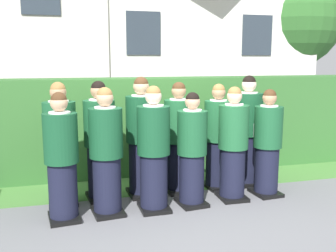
# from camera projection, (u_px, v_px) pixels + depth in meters

# --- Properties ---
(ground_plane) EXTENTS (60.00, 60.00, 0.00)m
(ground_plane) POSITION_uv_depth(u_px,v_px,m) (173.00, 206.00, 5.23)
(ground_plane) COLOR slate
(student_front_row_0) EXTENTS (0.41, 0.49, 1.58)m
(student_front_row_0) POSITION_uv_depth(u_px,v_px,m) (62.00, 160.00, 4.67)
(student_front_row_0) COLOR black
(student_front_row_0) RESTS_ON ground
(student_front_row_1) EXTENTS (0.42, 0.50, 1.62)m
(student_front_row_1) POSITION_uv_depth(u_px,v_px,m) (106.00, 155.00, 4.85)
(student_front_row_1) COLOR black
(student_front_row_1) RESTS_ON ground
(student_front_row_2) EXTENTS (0.42, 0.51, 1.63)m
(student_front_row_2) POSITION_uv_depth(u_px,v_px,m) (154.00, 152.00, 4.99)
(student_front_row_2) COLOR black
(student_front_row_2) RESTS_ON ground
(student_front_row_3) EXTENTS (0.40, 0.47, 1.53)m
(student_front_row_3) POSITION_uv_depth(u_px,v_px,m) (192.00, 152.00, 5.17)
(student_front_row_3) COLOR black
(student_front_row_3) RESTS_ON ground
(student_front_row_4) EXTENTS (0.41, 0.46, 1.59)m
(student_front_row_4) POSITION_uv_depth(u_px,v_px,m) (233.00, 146.00, 5.39)
(student_front_row_4) COLOR black
(student_front_row_4) RESTS_ON ground
(student_front_row_5) EXTENTS (0.40, 0.50, 1.54)m
(student_front_row_5) POSITION_uv_depth(u_px,v_px,m) (267.00, 145.00, 5.56)
(student_front_row_5) COLOR black
(student_front_row_5) RESTS_ON ground
(student_rear_row_0) EXTENTS (0.43, 0.49, 1.66)m
(student_rear_row_0) POSITION_uv_depth(u_px,v_px,m) (61.00, 147.00, 5.21)
(student_rear_row_0) COLOR black
(student_rear_row_0) RESTS_ON ground
(student_rear_row_1) EXTENTS (0.44, 0.52, 1.67)m
(student_rear_row_1) POSITION_uv_depth(u_px,v_px,m) (100.00, 144.00, 5.38)
(student_rear_row_1) COLOR black
(student_rear_row_1) RESTS_ON ground
(student_rear_row_2) EXTENTS (0.45, 0.51, 1.72)m
(student_rear_row_2) POSITION_uv_depth(u_px,v_px,m) (142.00, 140.00, 5.54)
(student_rear_row_2) COLOR black
(student_rear_row_2) RESTS_ON ground
(student_rear_row_3) EXTENTS (0.43, 0.52, 1.64)m
(student_rear_row_3) POSITION_uv_depth(u_px,v_px,m) (179.00, 140.00, 5.70)
(student_rear_row_3) COLOR black
(student_rear_row_3) RESTS_ON ground
(student_rear_row_4) EXTENTS (0.42, 0.52, 1.60)m
(student_rear_row_4) POSITION_uv_depth(u_px,v_px,m) (218.00, 139.00, 5.88)
(student_rear_row_4) COLOR black
(student_rear_row_4) RESTS_ON ground
(student_rear_row_5) EXTENTS (0.45, 0.50, 1.71)m
(student_rear_row_5) POSITION_uv_depth(u_px,v_px,m) (247.00, 133.00, 6.06)
(student_rear_row_5) COLOR black
(student_rear_row_5) RESTS_ON ground
(hedge) EXTENTS (10.29, 0.70, 1.64)m
(hedge) POSITION_uv_depth(u_px,v_px,m) (146.00, 125.00, 6.75)
(hedge) COLOR #33662D
(hedge) RESTS_ON ground
(school_building_annex) EXTENTS (7.65, 4.75, 6.40)m
(school_building_annex) POSITION_uv_depth(u_px,v_px,m) (179.00, 18.00, 12.45)
(school_building_annex) COLOR silver
(school_building_annex) RESTS_ON ground
(oak_tree_right) EXTENTS (2.88, 2.88, 4.58)m
(oak_tree_right) POSITION_uv_depth(u_px,v_px,m) (294.00, 21.00, 12.13)
(oak_tree_right) COLOR brown
(oak_tree_right) RESTS_ON ground
(lawn_strip) EXTENTS (10.29, 0.90, 0.01)m
(lawn_strip) POSITION_uv_depth(u_px,v_px,m) (157.00, 184.00, 6.13)
(lawn_strip) COLOR #477A38
(lawn_strip) RESTS_ON ground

